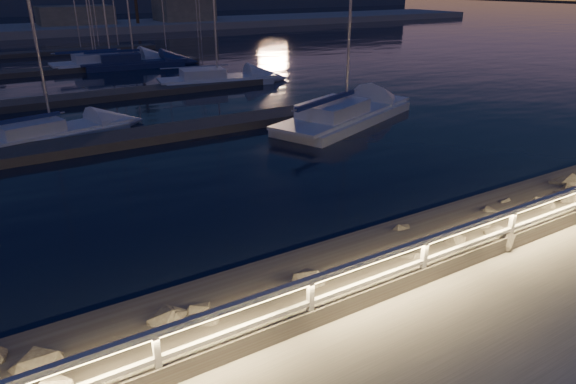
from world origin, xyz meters
name	(u,v)px	position (x,y,z in m)	size (l,w,h in m)	color
ground	(387,294)	(0.00, 0.00, 0.00)	(400.00, 400.00, 0.00)	#ADA69C
harbor_water	(85,91)	(0.00, 31.22, -0.97)	(400.00, 440.00, 0.60)	black
guard_rail	(388,263)	(-0.07, 0.00, 0.77)	(44.11, 0.12, 1.06)	silver
riprap	(235,308)	(-2.88, 1.55, -0.23)	(40.25, 2.66, 1.28)	#645F56
floating_docks	(80,80)	(0.00, 32.50, -0.40)	(22.00, 36.00, 0.40)	#574F48
far_shore	(15,28)	(-0.12, 74.05, 0.29)	(160.00, 14.00, 5.20)	#ADA69C
sailboat_c	(48,132)	(-4.14, 18.19, -0.20)	(7.40, 3.72, 12.10)	silver
sailboat_d	(343,114)	(9.24, 13.67, -0.14)	(10.08, 6.18, 16.55)	silver
sailboat_g	(215,79)	(7.94, 26.77, -0.17)	(8.39, 3.74, 13.78)	silver
sailboat_k	(131,62)	(5.16, 37.57, -0.15)	(8.82, 3.37, 14.63)	navy
sailboat_l	(108,62)	(3.49, 38.64, -0.15)	(9.54, 3.01, 16.04)	silver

